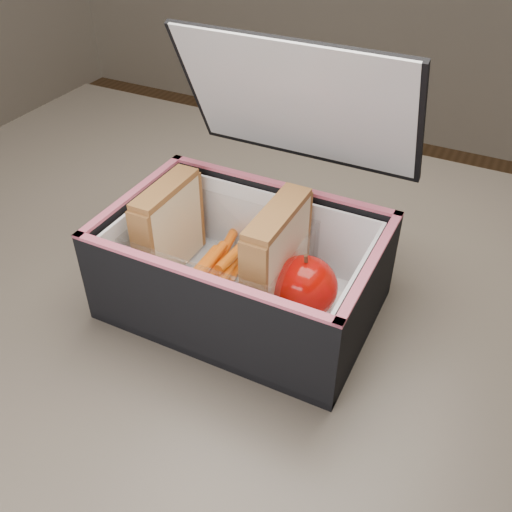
{
  "coord_description": "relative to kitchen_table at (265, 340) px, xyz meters",
  "views": [
    {
      "loc": [
        0.21,
        -0.45,
        1.18
      ],
      "look_at": [
        0.0,
        -0.03,
        0.81
      ],
      "focal_mm": 40.0,
      "sensor_mm": 36.0,
      "label": 1
    }
  ],
  "objects": [
    {
      "name": "red_apple",
      "position": [
        0.06,
        -0.04,
        0.14
      ],
      "size": [
        0.07,
        0.07,
        0.07
      ],
      "rotation": [
        0.0,
        0.0,
        -0.0
      ],
      "color": "#870D00",
      "rests_on": "paper_napkin"
    },
    {
      "name": "sandwich_left",
      "position": [
        -0.11,
        -0.03,
        0.16
      ],
      "size": [
        0.03,
        0.1,
        0.11
      ],
      "color": "beige",
      "rests_on": "plastic_tub"
    },
    {
      "name": "sandwich_right",
      "position": [
        0.03,
        -0.03,
        0.16
      ],
      "size": [
        0.03,
        0.1,
        0.11
      ],
      "color": "beige",
      "rests_on": "plastic_tub"
    },
    {
      "name": "plastic_tub",
      "position": [
        -0.04,
        -0.03,
        0.14
      ],
      "size": [
        0.18,
        0.13,
        0.07
      ],
      "primitive_type": null,
      "color": "white",
      "rests_on": "lunch_bag"
    },
    {
      "name": "paper_napkin",
      "position": [
        0.07,
        -0.04,
        0.11
      ],
      "size": [
        0.09,
        0.09,
        0.01
      ],
      "primitive_type": "cube",
      "rotation": [
        0.0,
        0.0,
        0.14
      ],
      "color": "white",
      "rests_on": "lunch_bag"
    },
    {
      "name": "lunch_bag",
      "position": [
        -0.01,
        -0.04,
        0.15
      ],
      "size": [
        0.28,
        0.26,
        0.27
      ],
      "color": "black",
      "rests_on": "kitchen_table"
    },
    {
      "name": "kitchen_table",
      "position": [
        0.0,
        0.0,
        0.0
      ],
      "size": [
        1.2,
        0.8,
        0.75
      ],
      "color": "brown",
      "rests_on": "ground"
    },
    {
      "name": "carrot_sticks",
      "position": [
        -0.04,
        -0.03,
        0.12
      ],
      "size": [
        0.05,
        0.15,
        0.03
      ],
      "color": "#D85119",
      "rests_on": "plastic_tub"
    }
  ]
}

